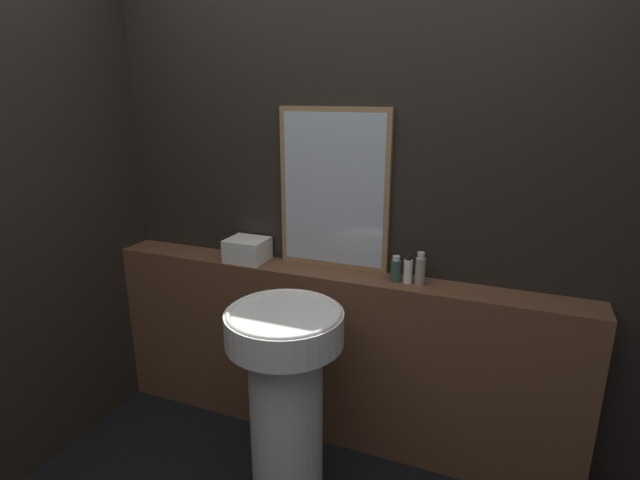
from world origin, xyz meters
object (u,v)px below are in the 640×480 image
(towel_stack, at_px, (247,250))
(conditioner_bottle, at_px, (408,270))
(lotion_bottle, at_px, (420,270))
(mirror, at_px, (334,190))
(shampoo_bottle, at_px, (396,270))
(pedestal_sink, at_px, (286,391))

(towel_stack, xyz_separation_m, conditioner_bottle, (0.86, 0.00, 0.01))
(lotion_bottle, bearing_deg, mirror, 169.58)
(mirror, distance_m, conditioner_bottle, 0.53)
(shampoo_bottle, bearing_deg, conditioner_bottle, -0.00)
(mirror, bearing_deg, towel_stack, -169.41)
(pedestal_sink, distance_m, lotion_bottle, 0.81)
(pedestal_sink, height_order, conditioner_bottle, conditioner_bottle)
(towel_stack, bearing_deg, conditioner_bottle, 0.00)
(mirror, height_order, lotion_bottle, mirror)
(pedestal_sink, bearing_deg, towel_stack, 132.78)
(shampoo_bottle, distance_m, conditioner_bottle, 0.06)
(pedestal_sink, xyz_separation_m, lotion_bottle, (0.46, 0.49, 0.45))
(shampoo_bottle, xyz_separation_m, conditioner_bottle, (0.06, -0.00, 0.01))
(towel_stack, relative_size, lotion_bottle, 1.32)
(pedestal_sink, relative_size, lotion_bottle, 5.90)
(mirror, height_order, shampoo_bottle, mirror)
(towel_stack, bearing_deg, lotion_bottle, 0.00)
(towel_stack, bearing_deg, mirror, 10.59)
(mirror, relative_size, towel_stack, 3.83)
(mirror, relative_size, conditioner_bottle, 5.70)
(conditioner_bottle, height_order, lotion_bottle, lotion_bottle)
(pedestal_sink, xyz_separation_m, mirror, (-0.00, 0.58, 0.78))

